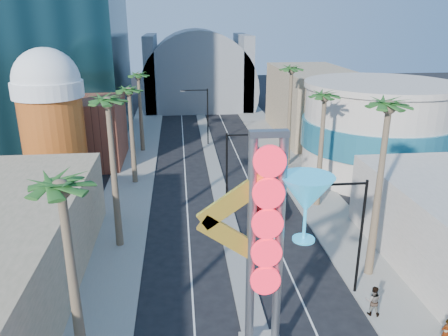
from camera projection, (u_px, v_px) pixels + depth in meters
sidewalk_west at (135, 167)px, 52.59m from camera, size 5.00×100.00×0.15m
sidewalk_east at (289, 162)px, 54.47m from camera, size 5.00×100.00×0.15m
median at (211, 157)px, 56.35m from camera, size 1.60×84.00×0.15m
brick_filler_west at (81, 131)px, 53.48m from camera, size 10.00×10.00×8.00m
filler_east at (312, 103)px, 65.69m from camera, size 10.00×20.00×10.00m
beer_mug at (51, 114)px, 44.60m from camera, size 7.00×7.00×14.50m
turquoise_building at (376, 130)px, 48.90m from camera, size 16.60×16.60×10.60m
canopy at (198, 85)px, 86.87m from camera, size 22.00×16.00×22.00m
neon_sign at (282, 235)px, 21.14m from camera, size 6.53×2.60×12.55m
streetlight_0 at (233, 168)px, 37.92m from camera, size 3.79×0.25×8.00m
streetlight_1 at (204, 111)px, 60.34m from camera, size 3.79×0.25×8.00m
streetlight_2 at (355, 228)px, 27.27m from camera, size 3.45×0.25×8.00m
palm_0 at (62, 202)px, 18.41m from camera, size 2.40×2.40×11.70m
palm_1 at (108, 112)px, 31.26m from camera, size 2.40×2.40×12.70m
palm_2 at (129, 97)px, 44.85m from camera, size 2.40×2.40×11.20m
palm_3 at (139, 81)px, 56.11m from camera, size 2.40×2.40×11.20m
palm_5 at (388, 119)px, 27.25m from camera, size 2.40×2.40×13.20m
palm_6 at (324, 104)px, 38.96m from camera, size 2.40×2.40×11.70m
palm_7 at (291, 76)px, 49.93m from camera, size 2.40×2.40×12.70m
red_pickup at (268, 204)px, 40.52m from camera, size 3.47×6.27×1.66m
pedestrian_a at (446, 333)px, 23.80m from camera, size 0.68×0.50×1.72m
pedestrian_b at (373, 301)px, 26.31m from camera, size 1.12×0.99×1.93m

